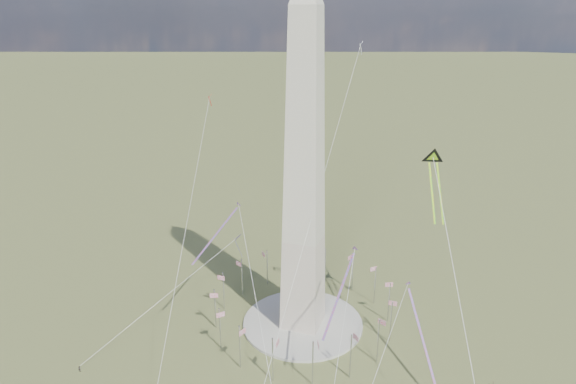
% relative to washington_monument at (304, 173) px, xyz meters
% --- Properties ---
extents(ground, '(2000.00, 2000.00, 0.00)m').
position_rel_washington_monument_xyz_m(ground, '(0.00, 0.00, -47.95)').
color(ground, '#505A2D').
rests_on(ground, ground).
extents(plaza, '(36.00, 36.00, 0.80)m').
position_rel_washington_monument_xyz_m(plaza, '(0.00, 0.00, -47.55)').
color(plaza, '#A5A297').
rests_on(plaza, ground).
extents(washington_monument, '(15.56, 15.56, 100.00)m').
position_rel_washington_monument_xyz_m(washington_monument, '(0.00, 0.00, 0.00)').
color(washington_monument, beige).
rests_on(washington_monument, plaza).
extents(flagpole_ring, '(54.40, 54.40, 13.00)m').
position_rel_washington_monument_xyz_m(flagpole_ring, '(-0.00, -0.00, -40.68)').
color(flagpole_ring, silver).
rests_on(flagpole_ring, ground).
extents(person_west, '(0.82, 0.66, 1.62)m').
position_rel_washington_monument_xyz_m(person_west, '(-49.45, -38.98, -47.14)').
color(person_west, gray).
rests_on(person_west, ground).
extents(kite_delta_black, '(8.70, 19.16, 15.60)m').
position_rel_washington_monument_xyz_m(kite_delta_black, '(32.58, 13.03, 2.77)').
color(kite_delta_black, black).
rests_on(kite_delta_black, ground).
extents(kite_diamond_purple, '(2.04, 2.87, 8.43)m').
position_rel_washington_monument_xyz_m(kite_diamond_purple, '(-23.84, 7.33, -26.92)').
color(kite_diamond_purple, navy).
rests_on(kite_diamond_purple, ground).
extents(kite_streamer_left, '(3.94, 22.23, 15.28)m').
position_rel_washington_monument_xyz_m(kite_streamer_left, '(14.98, -13.75, -22.17)').
color(kite_streamer_left, red).
rests_on(kite_streamer_left, ground).
extents(kite_streamer_mid, '(7.58, 17.50, 12.57)m').
position_rel_washington_monument_xyz_m(kite_streamer_mid, '(-20.42, -9.98, -14.28)').
color(kite_streamer_mid, red).
rests_on(kite_streamer_mid, ground).
extents(kite_streamer_right, '(11.97, 22.66, 16.83)m').
position_rel_washington_monument_xyz_m(kite_streamer_right, '(33.18, -5.77, -34.65)').
color(kite_streamer_right, red).
rests_on(kite_streamer_right, ground).
extents(kite_small_red, '(1.18, 1.68, 4.20)m').
position_rel_washington_monument_xyz_m(kite_small_red, '(-42.04, 28.70, 13.35)').
color(kite_small_red, red).
rests_on(kite_small_red, ground).
extents(kite_small_white, '(1.16, 1.81, 4.41)m').
position_rel_washington_monument_xyz_m(kite_small_white, '(4.60, 47.73, 30.18)').
color(kite_small_white, white).
rests_on(kite_small_white, ground).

